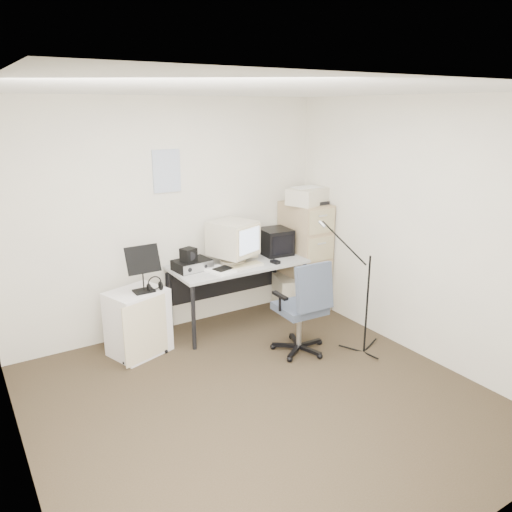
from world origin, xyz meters
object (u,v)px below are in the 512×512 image
office_chair (300,306)px  side_cart (138,322)px  filing_cabinet (304,256)px  desk (238,294)px

office_chair → side_cart: office_chair is taller
filing_cabinet → desk: size_ratio=0.87×
desk → office_chair: bearing=-78.6°
filing_cabinet → desk: 0.99m
office_chair → side_cart: 1.62m
desk → side_cart: size_ratio=2.27×
filing_cabinet → office_chair: size_ratio=1.33×
desk → office_chair: size_ratio=1.54×
desk → office_chair: office_chair is taller
desk → side_cart: (-1.20, -0.07, -0.03)m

